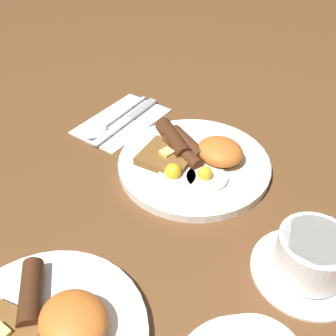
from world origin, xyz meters
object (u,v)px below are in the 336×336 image
breakfast_plate_far (46,334)px  teacup_near (311,257)px  knife (129,118)px  breakfast_plate_near (194,160)px  spoon (102,127)px

breakfast_plate_far → teacup_near: teacup_near is taller
knife → breakfast_plate_near: bearing=73.5°
teacup_near → spoon: teacup_near is taller
teacup_near → breakfast_plate_near: bearing=-16.9°
breakfast_plate_near → teacup_near: (-0.25, 0.08, 0.02)m
breakfast_plate_near → teacup_near: 0.26m
breakfast_plate_near → teacup_near: bearing=163.1°
breakfast_plate_far → spoon: 0.43m
knife → spoon: bearing=-22.4°
breakfast_plate_near → knife: bearing=-9.1°
knife → breakfast_plate_far: bearing=25.9°
teacup_near → spoon: bearing=-5.8°
breakfast_plate_far → knife: breakfast_plate_far is taller
breakfast_plate_far → spoon: bearing=-50.5°
teacup_near → knife: teacup_near is taller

